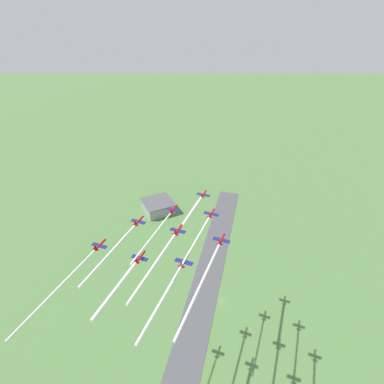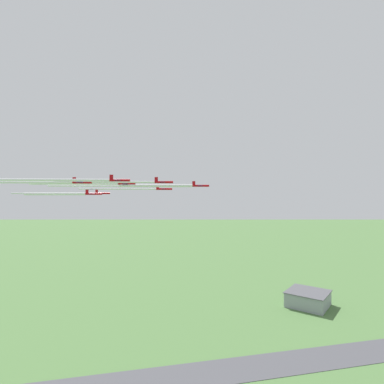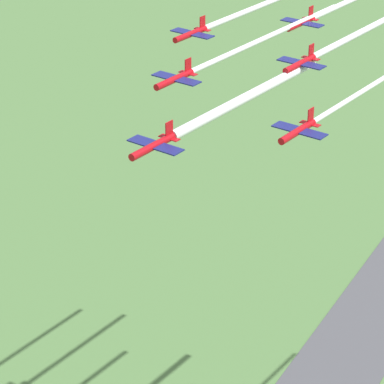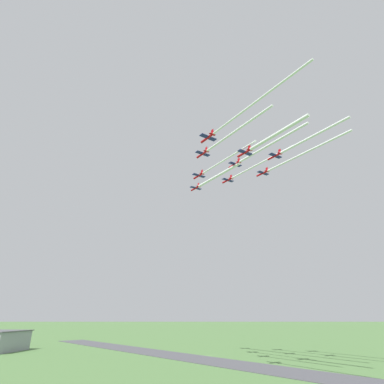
{
  "view_description": "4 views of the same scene",
  "coord_description": "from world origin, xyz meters",
  "px_view_note": "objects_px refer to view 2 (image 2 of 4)",
  "views": [
    {
      "loc": [
        83.42,
        117.12,
        176.21
      ],
      "look_at": [
        19.47,
        -7.95,
        91.63
      ],
      "focal_mm": 28.0,
      "sensor_mm": 36.0,
      "label": 1
    },
    {
      "loc": [
        -68.73,
        111.88,
        86.33
      ],
      "look_at": [
        21.8,
        -8.83,
        87.21
      ],
      "focal_mm": 28.0,
      "sensor_mm": 36.0,
      "label": 2
    },
    {
      "loc": [
        -1.54,
        -105.87,
        136.59
      ],
      "look_at": [
        17.12,
        -13.0,
        87.52
      ],
      "focal_mm": 85.0,
      "sensor_mm": 36.0,
      "label": 3
    },
    {
      "loc": [
        177.85,
        13.59,
        19.52
      ],
      "look_at": [
        15.94,
        -6.76,
        86.96
      ],
      "focal_mm": 28.0,
      "sensor_mm": 36.0,
      "label": 4
    }
  ],
  "objects_px": {
    "hangar": "(308,299)",
    "jet_5": "(119,180)",
    "jet_1": "(164,189)",
    "jet_3": "(131,186)",
    "jet_8": "(81,182)",
    "jet_6": "(102,193)",
    "jet_2": "(163,182)",
    "jet_7": "(93,194)",
    "jet_4": "(126,184)",
    "jet_0": "(200,186)"
  },
  "relations": [
    {
      "from": "jet_3",
      "to": "jet_6",
      "type": "xyz_separation_m",
      "value": [
        19.89,
        3.95,
        -3.98
      ]
    },
    {
      "from": "jet_3",
      "to": "jet_8",
      "type": "height_order",
      "value": "jet_8"
    },
    {
      "from": "jet_1",
      "to": "jet_5",
      "type": "xyz_separation_m",
      "value": [
        -7.47,
        34.65,
        2.99
      ]
    },
    {
      "from": "jet_2",
      "to": "jet_5",
      "type": "distance_m",
      "value": 20.28
    },
    {
      "from": "jet_7",
      "to": "jet_2",
      "type": "bearing_deg",
      "value": 59.53
    },
    {
      "from": "jet_1",
      "to": "jet_3",
      "type": "bearing_deg",
      "value": -120.47
    },
    {
      "from": "hangar",
      "to": "jet_4",
      "type": "distance_m",
      "value": 173.02
    },
    {
      "from": "jet_6",
      "to": "jet_3",
      "type": "bearing_deg",
      "value": 59.53
    },
    {
      "from": "hangar",
      "to": "jet_3",
      "type": "xyz_separation_m",
      "value": [
        55.67,
        129.13,
        84.97
      ]
    },
    {
      "from": "jet_1",
      "to": "jet_2",
      "type": "distance_m",
      "value": 20.73
    },
    {
      "from": "jet_2",
      "to": "jet_6",
      "type": "bearing_deg",
      "value": -139.64
    },
    {
      "from": "jet_5",
      "to": "jet_8",
      "type": "distance_m",
      "value": 20.28
    },
    {
      "from": "jet_0",
      "to": "jet_4",
      "type": "bearing_deg",
      "value": -90.0
    },
    {
      "from": "jet_3",
      "to": "jet_6",
      "type": "distance_m",
      "value": 20.66
    },
    {
      "from": "jet_0",
      "to": "jet_2",
      "type": "distance_m",
      "value": 20.32
    },
    {
      "from": "jet_5",
      "to": "jet_6",
      "type": "bearing_deg",
      "value": -161.22
    },
    {
      "from": "jet_0",
      "to": "jet_1",
      "type": "xyz_separation_m",
      "value": [
        19.89,
        3.95,
        -1.39
      ]
    },
    {
      "from": "jet_2",
      "to": "jet_3",
      "type": "xyz_separation_m",
      "value": [
        33.56,
        -11.4,
        -0.87
      ]
    },
    {
      "from": "jet_3",
      "to": "jet_5",
      "type": "bearing_deg",
      "value": 0.0
    },
    {
      "from": "hangar",
      "to": "jet_5",
      "type": "xyz_separation_m",
      "value": [
        28.32,
        159.83,
        86.15
      ]
    },
    {
      "from": "jet_2",
      "to": "jet_4",
      "type": "height_order",
      "value": "jet_2"
    },
    {
      "from": "jet_0",
      "to": "jet_1",
      "type": "relative_size",
      "value": 1.0
    },
    {
      "from": "jet_8",
      "to": "jet_2",
      "type": "bearing_deg",
      "value": 90.0
    },
    {
      "from": "jet_4",
      "to": "jet_5",
      "type": "height_order",
      "value": "jet_5"
    },
    {
      "from": "jet_2",
      "to": "hangar",
      "type": "bearing_deg",
      "value": 129.36
    },
    {
      "from": "jet_1",
      "to": "jet_2",
      "type": "bearing_deg",
      "value": 0.0
    },
    {
      "from": "jet_1",
      "to": "jet_8",
      "type": "xyz_separation_m",
      "value": [
        12.42,
        38.6,
        2.44
      ]
    },
    {
      "from": "jet_2",
      "to": "jet_5",
      "type": "relative_size",
      "value": 1.0
    },
    {
      "from": "jet_6",
      "to": "jet_7",
      "type": "height_order",
      "value": "jet_6"
    },
    {
      "from": "hangar",
      "to": "jet_1",
      "type": "bearing_deg",
      "value": 74.05
    },
    {
      "from": "hangar",
      "to": "jet_8",
      "type": "height_order",
      "value": "jet_8"
    },
    {
      "from": "jet_5",
      "to": "jet_1",
      "type": "bearing_deg",
      "value": 150.46
    },
    {
      "from": "jet_3",
      "to": "jet_5",
      "type": "xyz_separation_m",
      "value": [
        -27.35,
        30.7,
        1.18
      ]
    },
    {
      "from": "jet_0",
      "to": "jet_1",
      "type": "height_order",
      "value": "jet_0"
    },
    {
      "from": "jet_0",
      "to": "jet_5",
      "type": "relative_size",
      "value": 1.0
    },
    {
      "from": "jet_5",
      "to": "jet_6",
      "type": "xyz_separation_m",
      "value": [
        47.24,
        -26.75,
        -5.16
      ]
    },
    {
      "from": "jet_8",
      "to": "jet_6",
      "type": "bearing_deg",
      "value": -180.0
    },
    {
      "from": "jet_1",
      "to": "jet_7",
      "type": "distance_m",
      "value": 35.04
    },
    {
      "from": "jet_0",
      "to": "jet_6",
      "type": "xyz_separation_m",
      "value": [
        59.66,
        11.85,
        -3.56
      ]
    },
    {
      "from": "jet_8",
      "to": "jet_7",
      "type": "bearing_deg",
      "value": -180.0
    },
    {
      "from": "jet_2",
      "to": "jet_8",
      "type": "relative_size",
      "value": 1.0
    },
    {
      "from": "jet_0",
      "to": "jet_7",
      "type": "bearing_deg",
      "value": -101.09
    },
    {
      "from": "hangar",
      "to": "jet_8",
      "type": "distance_m",
      "value": 190.98
    },
    {
      "from": "jet_1",
      "to": "jet_8",
      "type": "relative_size",
      "value": 1.0
    },
    {
      "from": "jet_2",
      "to": "jet_7",
      "type": "relative_size",
      "value": 1.0
    },
    {
      "from": "hangar",
      "to": "jet_5",
      "type": "bearing_deg",
      "value": 79.95
    },
    {
      "from": "jet_6",
      "to": "jet_8",
      "type": "distance_m",
      "value": 41.38
    },
    {
      "from": "jet_7",
      "to": "jet_1",
      "type": "bearing_deg",
      "value": 90.0
    },
    {
      "from": "jet_0",
      "to": "jet_4",
      "type": "xyz_separation_m",
      "value": [
        26.1,
        23.25,
        0.88
      ]
    },
    {
      "from": "jet_2",
      "to": "jet_3",
      "type": "relative_size",
      "value": 1.0
    }
  ]
}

